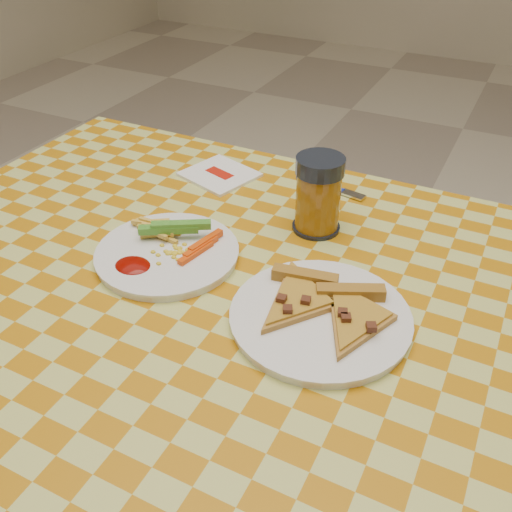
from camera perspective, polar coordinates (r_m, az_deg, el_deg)
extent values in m
cylinder|color=silver|center=(1.58, -12.69, -2.08)|extent=(0.06, 0.06, 0.71)
cube|color=brown|center=(0.88, -1.04, -4.58)|extent=(1.20, 0.80, 0.04)
cylinder|color=white|center=(0.93, -8.84, 0.14)|extent=(0.27, 0.27, 0.01)
cylinder|color=white|center=(0.81, 6.43, -6.22)|extent=(0.25, 0.25, 0.01)
cube|color=#18630F|center=(0.94, -8.13, 2.87)|extent=(0.10, 0.08, 0.02)
cube|color=#E6470A|center=(0.92, -5.53, 0.88)|extent=(0.06, 0.08, 0.02)
ellipsoid|color=#770802|center=(0.90, -12.22, -0.97)|extent=(0.06, 0.05, 0.01)
cube|color=#A66E25|center=(0.85, 4.90, -2.20)|extent=(0.10, 0.04, 0.02)
cube|color=#A66E25|center=(0.83, 9.43, -3.69)|extent=(0.10, 0.06, 0.02)
cylinder|color=black|center=(1.00, 6.01, 2.93)|extent=(0.08, 0.08, 0.01)
cylinder|color=#8A550F|center=(0.98, 6.19, 5.47)|extent=(0.08, 0.08, 0.11)
cylinder|color=black|center=(0.94, 6.45, 8.98)|extent=(0.08, 0.08, 0.03)
cube|color=white|center=(1.17, -3.66, 8.14)|extent=(0.16, 0.15, 0.01)
cube|color=#BA180A|center=(1.17, -3.67, 8.29)|extent=(0.07, 0.04, 0.00)
cube|color=navy|center=(1.14, 6.42, 7.20)|extent=(0.11, 0.03, 0.01)
cube|color=silver|center=(1.11, 9.66, 6.06)|extent=(0.05, 0.03, 0.00)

